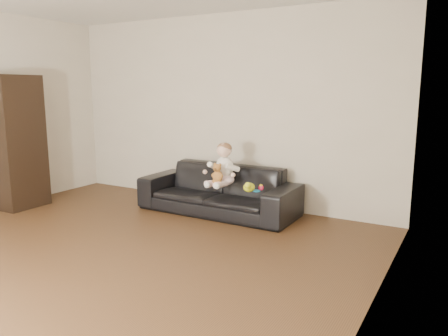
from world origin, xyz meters
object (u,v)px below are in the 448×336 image
Objects in this scene: cabinet at (17,142)px; toy_rattle at (261,188)px; teddy_bear at (217,173)px; toy_green at (249,187)px; baby at (223,167)px; sofa at (218,190)px; toy_blue_disc at (256,191)px.

cabinet reaches higher than toy_rattle.
toy_green is at bearing 3.05° from teddy_bear.
sofa is at bearing 155.07° from baby.
toy_rattle is at bearing 55.34° from toy_green.
toy_green is 1.76× the size of toy_blue_disc.
cabinet is at bearing -164.85° from toy_green.
teddy_bear reaches higher than toy_green.
toy_green is at bearing -124.66° from toy_rattle.
teddy_bear is 2.64× the size of toy_blue_disc.
cabinet is 2.82m from baby.
cabinet reaches higher than sofa.
baby is at bearing 177.44° from toy_rattle.
baby is at bearing 170.15° from toy_blue_disc.
sofa is 0.69m from toy_blue_disc.
toy_blue_disc is (3.14, 0.90, -0.48)m from cabinet.
sofa is 0.42m from teddy_bear.
teddy_bear is 1.51× the size of toy_green.
cabinet is 7.39× the size of teddy_bear.
baby reaches higher than sofa.
teddy_bear is (2.64, 0.83, -0.31)m from cabinet.
toy_rattle is at bearing 11.24° from baby.
cabinet is 19.55× the size of toy_blue_disc.
cabinet is at bearing -163.96° from toy_blue_disc.
cabinet reaches higher than teddy_bear.
baby is 0.57m from toy_rattle.
cabinet is at bearing -160.49° from teddy_bear.
baby is at bearing -38.29° from sofa.
baby is 5.93× the size of toy_blue_disc.
toy_rattle is (0.52, 0.14, -0.15)m from teddy_bear.
baby reaches higher than toy_rattle.
toy_green reaches higher than toy_blue_disc.
teddy_bear is at bearing -60.78° from sofa.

